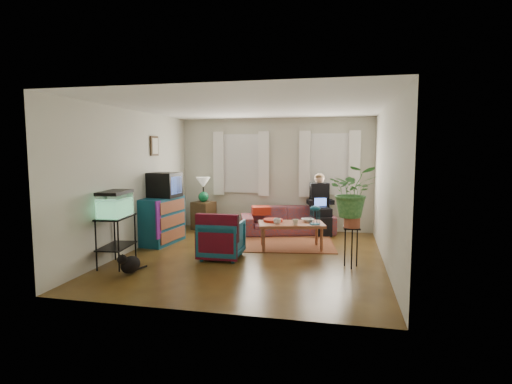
% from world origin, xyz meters
% --- Properties ---
extents(floor, '(4.50, 5.00, 0.01)m').
position_xyz_m(floor, '(0.00, 0.00, 0.00)').
color(floor, '#4F2B14').
rests_on(floor, ground).
extents(ceiling, '(4.50, 5.00, 0.01)m').
position_xyz_m(ceiling, '(0.00, 0.00, 2.60)').
color(ceiling, white).
rests_on(ceiling, wall_back).
extents(wall_back, '(4.50, 0.01, 2.60)m').
position_xyz_m(wall_back, '(0.00, 2.50, 1.30)').
color(wall_back, silver).
rests_on(wall_back, floor).
extents(wall_front, '(4.50, 0.01, 2.60)m').
position_xyz_m(wall_front, '(0.00, -2.50, 1.30)').
color(wall_front, silver).
rests_on(wall_front, floor).
extents(wall_left, '(0.01, 5.00, 2.60)m').
position_xyz_m(wall_left, '(-2.25, 0.00, 1.30)').
color(wall_left, silver).
rests_on(wall_left, floor).
extents(wall_right, '(0.01, 5.00, 2.60)m').
position_xyz_m(wall_right, '(2.25, 0.00, 1.30)').
color(wall_right, silver).
rests_on(wall_right, floor).
extents(window_left, '(1.08, 0.04, 1.38)m').
position_xyz_m(window_left, '(-0.80, 2.48, 1.55)').
color(window_left, white).
rests_on(window_left, wall_back).
extents(window_right, '(1.08, 0.04, 1.38)m').
position_xyz_m(window_right, '(1.25, 2.48, 1.55)').
color(window_right, white).
rests_on(window_right, wall_back).
extents(curtains_left, '(1.36, 0.06, 1.50)m').
position_xyz_m(curtains_left, '(-0.80, 2.40, 1.55)').
color(curtains_left, white).
rests_on(curtains_left, wall_back).
extents(curtains_right, '(1.36, 0.06, 1.50)m').
position_xyz_m(curtains_right, '(1.25, 2.40, 1.55)').
color(curtains_right, white).
rests_on(curtains_right, wall_back).
extents(picture_frame, '(0.04, 0.32, 0.40)m').
position_xyz_m(picture_frame, '(-2.21, 0.85, 1.95)').
color(picture_frame, '#3D2616').
rests_on(picture_frame, wall_left).
extents(area_rug, '(2.20, 1.86, 0.01)m').
position_xyz_m(area_rug, '(0.40, 1.10, 0.01)').
color(area_rug, maroon).
rests_on(area_rug, floor).
extents(sofa, '(2.20, 1.38, 0.80)m').
position_xyz_m(sofa, '(0.36, 2.05, 0.40)').
color(sofa, brown).
rests_on(sofa, floor).
extents(seated_person, '(0.68, 0.75, 1.22)m').
position_xyz_m(seated_person, '(1.07, 2.27, 0.61)').
color(seated_person, black).
rests_on(seated_person, sofa).
extents(side_table, '(0.55, 0.55, 0.65)m').
position_xyz_m(side_table, '(-1.65, 2.14, 0.32)').
color(side_table, '#3A1E16').
rests_on(side_table, floor).
extents(table_lamp, '(0.41, 0.41, 0.59)m').
position_xyz_m(table_lamp, '(-1.65, 2.14, 0.93)').
color(table_lamp, white).
rests_on(table_lamp, side_table).
extents(dresser, '(0.63, 1.08, 0.92)m').
position_xyz_m(dresser, '(-1.99, 0.60, 0.46)').
color(dresser, '#136972').
rests_on(dresser, floor).
extents(crt_tv, '(0.62, 0.57, 0.49)m').
position_xyz_m(crt_tv, '(-1.96, 0.70, 1.17)').
color(crt_tv, black).
rests_on(crt_tv, dresser).
extents(aquarium_stand, '(0.48, 0.76, 0.81)m').
position_xyz_m(aquarium_stand, '(-2.00, -1.02, 0.40)').
color(aquarium_stand, black).
rests_on(aquarium_stand, floor).
extents(aquarium, '(0.43, 0.69, 0.42)m').
position_xyz_m(aquarium, '(-2.00, -1.02, 1.02)').
color(aquarium, '#7FD899').
rests_on(aquarium, aquarium_stand).
extents(black_cat, '(0.36, 0.45, 0.33)m').
position_xyz_m(black_cat, '(-1.57, -1.36, 0.17)').
color(black_cat, black).
rests_on(black_cat, floor).
extents(armchair, '(0.71, 0.67, 0.72)m').
position_xyz_m(armchair, '(-0.48, -0.21, 0.36)').
color(armchair, '#115269').
rests_on(armchair, floor).
extents(serape_throw, '(0.73, 0.18, 0.59)m').
position_xyz_m(serape_throw, '(-0.47, -0.49, 0.51)').
color(serape_throw, '#9E0A0A').
rests_on(serape_throw, armchair).
extents(coffee_table, '(1.34, 0.93, 0.50)m').
position_xyz_m(coffee_table, '(0.62, 0.66, 0.25)').
color(coffee_table, brown).
rests_on(coffee_table, floor).
extents(cup_a, '(0.17, 0.17, 0.11)m').
position_xyz_m(cup_a, '(0.38, 0.49, 0.56)').
color(cup_a, white).
rests_on(cup_a, coffee_table).
extents(cup_b, '(0.13, 0.13, 0.10)m').
position_xyz_m(cup_b, '(0.72, 0.48, 0.55)').
color(cup_b, beige).
rests_on(cup_b, coffee_table).
extents(bowl, '(0.29, 0.29, 0.06)m').
position_xyz_m(bowl, '(0.92, 0.85, 0.53)').
color(bowl, white).
rests_on(bowl, coffee_table).
extents(snack_tray, '(0.45, 0.45, 0.04)m').
position_xyz_m(snack_tray, '(0.26, 0.74, 0.52)').
color(snack_tray, '#B21414').
rests_on(snack_tray, coffee_table).
extents(birdcage, '(0.24, 0.24, 0.35)m').
position_xyz_m(birdcage, '(1.07, 0.60, 0.68)').
color(birdcage, '#115B6B').
rests_on(birdcage, coffee_table).
extents(plant_stand, '(0.29, 0.29, 0.65)m').
position_xyz_m(plant_stand, '(1.71, -0.31, 0.32)').
color(plant_stand, black).
rests_on(plant_stand, floor).
extents(potted_plant, '(0.78, 0.68, 0.82)m').
position_xyz_m(potted_plant, '(1.71, -0.31, 1.09)').
color(potted_plant, '#599947').
rests_on(potted_plant, plant_stand).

